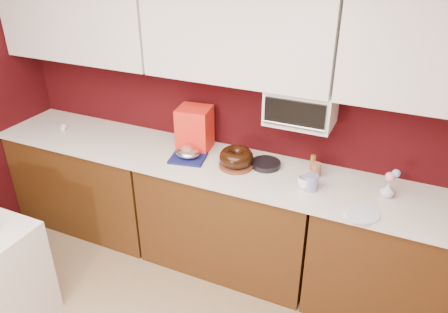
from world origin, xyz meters
The scene contains 28 objects.
wall_back centered at (0.00, 2.25, 1.25)m, with size 4.00×0.02×2.50m, color #370709.
base_cabinet_left centered at (-1.33, 1.94, 0.43)m, with size 1.31×0.58×0.86m, color #48280E.
base_cabinet_center centered at (0.00, 1.94, 0.43)m, with size 1.31×0.58×0.86m, color #48280E.
base_cabinet_right centered at (1.33, 1.94, 0.43)m, with size 1.31×0.58×0.86m, color #48280E.
countertop centered at (0.00, 1.94, 0.88)m, with size 4.00×0.62×0.04m, color silver.
upper_cabinet_left centered at (-1.33, 2.08, 1.85)m, with size 1.31×0.33×0.70m, color white.
upper_cabinet_center centered at (0.00, 2.08, 1.85)m, with size 1.31×0.33×0.70m, color white.
toaster_oven centered at (0.45, 2.10, 1.38)m, with size 0.45×0.30×0.25m, color white.
toaster_oven_door centered at (0.45, 1.94, 1.38)m, with size 0.40×0.02×0.18m, color black.
toaster_oven_handle centered at (0.45, 1.93, 1.30)m, with size 0.02×0.02×0.42m, color silver.
cake_base centered at (0.05, 1.94, 0.91)m, with size 0.25×0.25×0.02m, color brown.
bundt_cake centered at (0.05, 1.94, 0.98)m, with size 0.24×0.24×0.10m, color black.
navy_towel centered at (-0.32, 1.90, 0.91)m, with size 0.25×0.21×0.02m, color navy.
foil_ham_nest centered at (-0.32, 1.90, 0.96)m, with size 0.18×0.16×0.07m, color white.
roasted_ham centered at (-0.32, 1.90, 0.98)m, with size 0.10×0.09×0.07m, color #AB5B4E.
pandoro_box centered at (-0.36, 2.08, 1.07)m, with size 0.25×0.22×0.34m, color red.
dark_pan centered at (0.25, 2.03, 0.92)m, with size 0.21×0.21×0.04m, color black.
coffee_mug centered at (0.58, 1.86, 0.95)m, with size 0.09×0.09×0.10m, color white.
blue_jar centered at (0.62, 1.86, 0.95)m, with size 0.09×0.09×0.11m, color navy.
flower_vase centered at (1.09, 1.98, 0.95)m, with size 0.07×0.07×0.11m, color silver.
flower_pink centered at (1.09, 1.98, 1.05)m, with size 0.06×0.06×0.06m, color pink.
flower_blue centered at (1.12, 2.00, 1.07)m, with size 0.05×0.05×0.05m, color #7EA9CA.
china_plate centered at (0.98, 1.71, 0.91)m, with size 0.21×0.21×0.01m, color white.
amber_bottle centered at (0.57, 2.12, 0.95)m, with size 0.04×0.04×0.11m, color #97571B.
paper_cup centered at (0.61, 2.04, 0.95)m, with size 0.07×0.07×0.10m, color #9B5F46.
egg_left centered at (-1.53, 1.90, 0.92)m, with size 0.05×0.04×0.04m, color silver.
egg_right centered at (-1.55, 1.93, 0.92)m, with size 0.06×0.05×0.05m, color white.
amber_bottle_tall centered at (0.57, 2.11, 0.96)m, with size 0.04×0.04×0.12m, color brown.
Camera 1 is at (1.11, -0.61, 2.44)m, focal length 35.00 mm.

